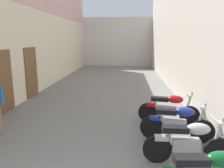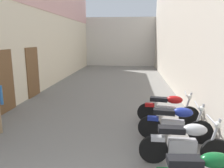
% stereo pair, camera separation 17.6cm
% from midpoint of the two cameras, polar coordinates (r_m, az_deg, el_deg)
% --- Properties ---
extents(ground_plane, '(35.39, 35.39, 0.00)m').
position_cam_midpoint_polar(ground_plane, '(9.54, -2.80, -3.79)').
color(ground_plane, slate).
extents(building_left, '(0.45, 19.39, 7.08)m').
position_cam_midpoint_polar(building_left, '(12.02, -19.03, 15.96)').
color(building_left, beige).
rests_on(building_left, ground).
extents(building_right, '(0.45, 19.39, 6.01)m').
position_cam_midpoint_polar(building_right, '(11.36, 16.51, 13.58)').
color(building_right, beige).
rests_on(building_right, ground).
extents(building_far_end, '(9.53, 2.00, 4.56)m').
position_cam_midpoint_polar(building_far_end, '(21.84, 1.27, 11.07)').
color(building_far_end, beige).
rests_on(building_far_end, ground).
extents(motorcycle_second, '(1.85, 0.58, 1.04)m').
position_cam_midpoint_polar(motorcycle_second, '(4.82, 18.58, -14.16)').
color(motorcycle_second, black).
rests_on(motorcycle_second, ground).
extents(motorcycle_third, '(1.84, 0.58, 1.04)m').
position_cam_midpoint_polar(motorcycle_third, '(5.78, 15.98, -9.57)').
color(motorcycle_third, black).
rests_on(motorcycle_third, ground).
extents(motorcycle_fourth, '(1.84, 0.58, 1.04)m').
position_cam_midpoint_polar(motorcycle_fourth, '(6.84, 14.08, -6.11)').
color(motorcycle_fourth, black).
rests_on(motorcycle_fourth, ground).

